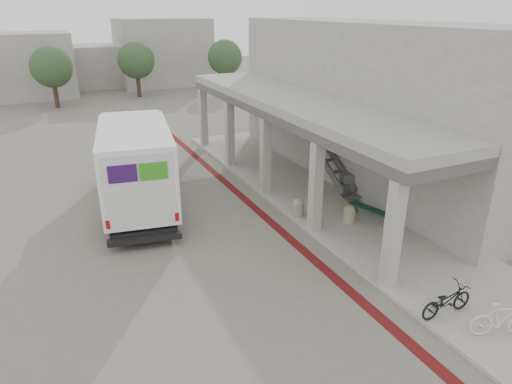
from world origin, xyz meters
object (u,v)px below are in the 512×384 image
bicycle_black (447,301)px  bicycle_cream (502,319)px  fedex_truck (136,162)px  utility_cabinet (345,184)px  bench (371,211)px

bicycle_black → bicycle_cream: 1.30m
bicycle_cream → bicycle_black: bearing=49.2°
bicycle_black → bicycle_cream: size_ratio=1.03×
fedex_truck → utility_cabinet: bearing=-10.3°
bench → utility_cabinet: utility_cabinet is taller
fedex_truck → bicycle_cream: fedex_truck is taller
fedex_truck → utility_cabinet: size_ratio=8.94×
bench → bicycle_black: size_ratio=1.14×
bicycle_black → utility_cabinet: bearing=-17.4°
utility_cabinet → bicycle_black: (-2.50, -7.93, -0.04)m
bicycle_black → bicycle_cream: bearing=-154.0°
bicycle_black → fedex_truck: bearing=27.5°
fedex_truck → bicycle_black: fedex_truck is taller
bench → bicycle_cream: size_ratio=1.18×
bench → utility_cabinet: bearing=61.6°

